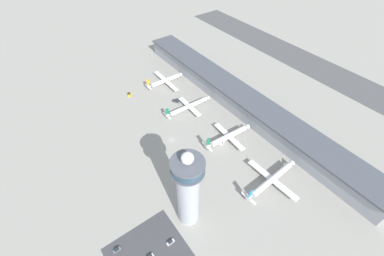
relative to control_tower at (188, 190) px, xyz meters
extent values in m
plane|color=#9E9B93|center=(-58.53, 25.58, -28.58)|extent=(1000.00, 1000.00, 0.00)
cube|color=#9399A3|center=(-58.53, 95.58, -21.40)|extent=(255.36, 22.00, 14.36)
cube|color=#4C515B|center=(-58.53, 95.58, -13.43)|extent=(255.36, 25.00, 1.60)
cube|color=#515154|center=(-58.53, 209.61, -28.58)|extent=(383.03, 44.00, 0.01)
cylinder|color=#ADB2BC|center=(0.00, 0.00, -6.24)|extent=(12.07, 12.07, 44.68)
cylinder|color=#565B66|center=(0.00, 0.00, 16.50)|extent=(16.97, 16.97, 0.80)
cylinder|color=#334C60|center=(0.00, 0.00, 19.46)|extent=(15.62, 15.62, 5.12)
cylinder|color=#565B66|center=(0.00, 0.00, 22.52)|extent=(16.97, 16.97, 1.00)
sphere|color=white|center=(0.00, 0.00, 26.09)|extent=(6.14, 6.14, 6.14)
cylinder|color=white|center=(-126.30, 61.98, -24.65)|extent=(4.20, 30.25, 3.86)
cone|color=white|center=(-126.11, 78.82, -24.65)|extent=(3.90, 3.51, 3.86)
cone|color=white|center=(-126.49, 44.57, -24.65)|extent=(3.52, 4.67, 3.47)
cube|color=white|center=(-126.29, 62.59, -25.33)|extent=(40.35, 4.85, 0.44)
cylinder|color=#A8A8B2|center=(-134.74, 63.68, -26.49)|extent=(2.17, 4.27, 2.12)
cylinder|color=#A8A8B2|center=(-117.82, 63.49, -26.49)|extent=(2.17, 4.27, 2.12)
cube|color=orange|center=(-126.50, 43.64, -19.64)|extent=(0.33, 2.80, 6.17)
cube|color=white|center=(-126.51, 43.24, -24.27)|extent=(10.82, 2.12, 0.24)
cylinder|color=black|center=(-126.14, 75.89, -27.58)|extent=(0.28, 0.28, 2.00)
cylinder|color=black|center=(-123.60, 61.76, -27.58)|extent=(0.28, 0.28, 2.00)
cylinder|color=black|center=(-129.00, 61.82, -27.58)|extent=(0.28, 0.28, 2.00)
cylinder|color=white|center=(-80.50, 57.65, -24.74)|extent=(4.41, 36.96, 3.54)
cone|color=white|center=(-80.02, 77.68, -24.74)|extent=(3.61, 3.27, 3.54)
cone|color=white|center=(-80.98, 37.09, -24.74)|extent=(3.29, 4.32, 3.19)
cube|color=white|center=(-80.48, 58.38, -25.36)|extent=(30.38, 5.11, 0.44)
cylinder|color=#A8A8B2|center=(-86.81, 59.54, -26.43)|extent=(2.04, 3.94, 1.95)
cylinder|color=#A8A8B2|center=(-74.10, 59.23, -26.43)|extent=(2.04, 3.94, 1.95)
cube|color=#14704C|center=(-81.00, 36.24, -20.13)|extent=(0.37, 2.81, 5.66)
cube|color=white|center=(-81.01, 35.84, -24.38)|extent=(9.96, 2.23, 0.24)
cylinder|color=black|center=(-80.09, 74.88, -27.54)|extent=(0.28, 0.28, 2.08)
cylinder|color=black|center=(-78.02, 57.53, -27.54)|extent=(0.28, 0.28, 2.08)
cylinder|color=black|center=(-82.98, 57.64, -27.54)|extent=(0.28, 0.28, 2.08)
cylinder|color=white|center=(-33.12, 61.20, -24.44)|extent=(5.66, 32.27, 4.10)
cone|color=white|center=(-32.25, 79.08, -24.44)|extent=(4.28, 3.89, 4.10)
cone|color=white|center=(-34.01, 42.70, -24.44)|extent=(3.93, 5.10, 3.69)
cube|color=white|center=(-33.09, 61.84, -25.16)|extent=(33.52, 6.01, 0.44)
cylinder|color=#A8A8B2|center=(-40.03, 63.18, -26.40)|extent=(2.47, 4.62, 2.26)
cylinder|color=#A8A8B2|center=(-26.04, 62.50, -26.40)|extent=(2.47, 4.62, 2.26)
cube|color=#14704C|center=(-34.06, 41.72, -19.10)|extent=(0.44, 2.81, 6.57)
cube|color=white|center=(-34.08, 41.32, -24.03)|extent=(11.58, 2.55, 0.24)
cylinder|color=black|center=(-32.40, 76.03, -27.54)|extent=(0.28, 0.28, 2.09)
cylinder|color=black|center=(-30.25, 60.90, -27.54)|extent=(0.28, 0.28, 2.09)
cylinder|color=black|center=(-35.99, 61.18, -27.54)|extent=(0.28, 0.28, 2.09)
cylinder|color=white|center=(13.09, 57.51, -24.23)|extent=(5.83, 37.19, 3.93)
cone|color=white|center=(12.05, 77.78, -24.23)|extent=(4.11, 3.74, 3.93)
cone|color=white|center=(14.17, 36.66, -24.23)|extent=(3.78, 4.90, 3.54)
cube|color=white|center=(13.06, 58.25, -24.92)|extent=(39.38, 6.40, 0.44)
cylinder|color=#A8A8B2|center=(4.78, 58.83, -26.11)|extent=(2.38, 4.43, 2.16)
cylinder|color=#A8A8B2|center=(21.23, 59.67, -26.11)|extent=(2.38, 4.43, 2.16)
cube|color=#197FB2|center=(14.21, 35.72, -19.12)|extent=(0.44, 2.81, 6.29)
cube|color=white|center=(14.23, 35.32, -23.84)|extent=(11.10, 2.56, 0.24)
cylinder|color=black|center=(12.21, 74.81, -27.39)|extent=(0.28, 0.28, 2.38)
cylinder|color=black|center=(15.85, 57.60, -27.39)|extent=(0.28, 0.28, 2.38)
cylinder|color=black|center=(10.35, 57.31, -27.39)|extent=(0.28, 0.28, 2.38)
cube|color=black|center=(-33.46, 55.08, -28.52)|extent=(4.34, 5.49, 0.12)
cube|color=silver|center=(-33.46, 55.08, -27.82)|extent=(4.87, 6.38, 1.52)
cube|color=#232D38|center=(-33.18, 54.56, -26.45)|extent=(2.70, 2.56, 1.24)
cube|color=black|center=(-96.43, 54.39, -28.52)|extent=(5.13, 4.59, 0.12)
cube|color=#2D333D|center=(-96.43, 54.39, -27.76)|extent=(5.92, 5.21, 1.65)
cube|color=#232D38|center=(-95.97, 54.74, -26.26)|extent=(2.55, 2.59, 1.35)
cube|color=black|center=(-130.41, 25.00, -28.52)|extent=(5.48, 4.80, 0.12)
cube|color=gold|center=(-130.41, 25.00, -27.74)|extent=(6.33, 5.42, 1.68)
cube|color=#232D38|center=(-129.92, 24.67, -26.21)|extent=(2.72, 2.84, 1.38)
cube|color=black|center=(6.85, -17.09, -28.52)|extent=(1.83, 3.97, 0.12)
cube|color=silver|center=(6.85, -17.09, -28.20)|extent=(1.93, 4.72, 0.77)
cube|color=#232D38|center=(6.85, -17.20, -27.49)|extent=(1.65, 2.61, 0.63)
cube|color=black|center=(-6.77, -42.87, -28.52)|extent=(1.72, 3.72, 0.12)
cube|color=slate|center=(-6.77, -42.87, -28.16)|extent=(1.80, 4.43, 0.85)
cube|color=#232D38|center=(-6.77, -42.98, -27.38)|extent=(1.56, 2.45, 0.70)
camera|label=1|loc=(60.56, -41.39, 116.29)|focal=24.00mm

